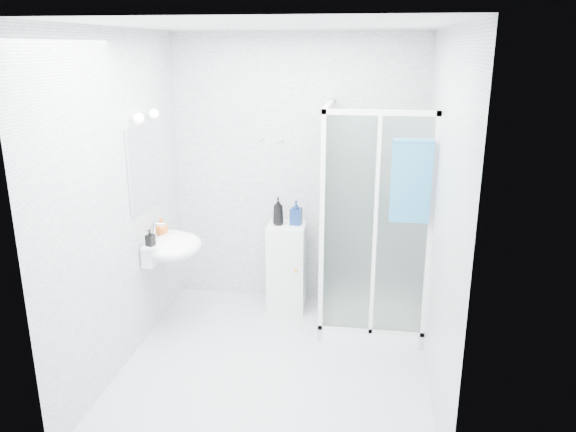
% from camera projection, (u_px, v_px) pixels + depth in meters
% --- Properties ---
extents(room, '(2.40, 2.60, 2.60)m').
position_uv_depth(room, '(274.00, 210.00, 4.15)').
color(room, silver).
rests_on(room, ground).
extents(shower_enclosure, '(0.90, 0.95, 2.00)m').
position_uv_depth(shower_enclosure, '(363.00, 280.00, 5.03)').
color(shower_enclosure, white).
rests_on(shower_enclosure, ground).
extents(wall_basin, '(0.46, 0.56, 0.35)m').
position_uv_depth(wall_basin, '(172.00, 246.00, 4.87)').
color(wall_basin, white).
rests_on(wall_basin, ground).
extents(mirror, '(0.02, 0.60, 0.70)m').
position_uv_depth(mirror, '(144.00, 166.00, 4.69)').
color(mirror, white).
rests_on(mirror, room).
extents(vanity_lights, '(0.10, 0.40, 0.08)m').
position_uv_depth(vanity_lights, '(146.00, 116.00, 4.56)').
color(vanity_lights, silver).
rests_on(vanity_lights, room).
extents(wall_hooks, '(0.23, 0.06, 0.03)m').
position_uv_depth(wall_hooks, '(271.00, 139.00, 5.28)').
color(wall_hooks, silver).
rests_on(wall_hooks, room).
extents(storage_cabinet, '(0.36, 0.38, 0.85)m').
position_uv_depth(storage_cabinet, '(287.00, 267.00, 5.39)').
color(storage_cabinet, silver).
rests_on(storage_cabinet, ground).
extents(hand_towel, '(0.31, 0.05, 0.66)m').
position_uv_depth(hand_towel, '(411.00, 179.00, 4.30)').
color(hand_towel, teal).
rests_on(hand_towel, shower_enclosure).
extents(shampoo_bottle_a, '(0.10, 0.10, 0.27)m').
position_uv_depth(shampoo_bottle_a, '(278.00, 211.00, 5.23)').
color(shampoo_bottle_a, black).
rests_on(shampoo_bottle_a, storage_cabinet).
extents(shampoo_bottle_b, '(0.11, 0.11, 0.23)m').
position_uv_depth(shampoo_bottle_b, '(296.00, 213.00, 5.25)').
color(shampoo_bottle_b, navy).
rests_on(shampoo_bottle_b, storage_cabinet).
extents(soap_dispenser_orange, '(0.15, 0.15, 0.15)m').
position_uv_depth(soap_dispenser_orange, '(161.00, 227.00, 4.94)').
color(soap_dispenser_orange, '#CF6018').
rests_on(soap_dispenser_orange, wall_basin).
extents(soap_dispenser_black, '(0.08, 0.08, 0.14)m').
position_uv_depth(soap_dispenser_black, '(150.00, 238.00, 4.67)').
color(soap_dispenser_black, black).
rests_on(soap_dispenser_black, wall_basin).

